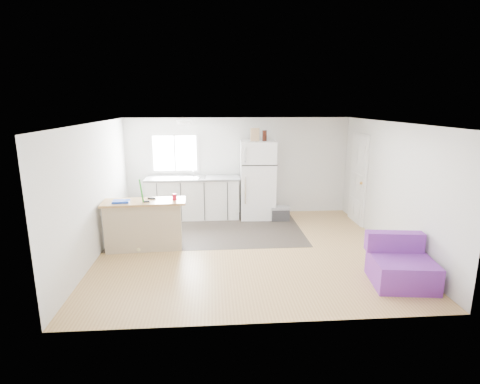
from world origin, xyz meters
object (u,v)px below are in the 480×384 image
cooler (280,213)px  red_cup (174,197)px  mop (141,240)px  cardboard_box (255,135)px  blue_tray (121,201)px  bottle_right (265,136)px  bottle_left (264,136)px  peninsula (144,224)px  refrigerator (258,180)px  kitchen_cabinets (193,197)px  purple_seat (401,266)px  cleaner_jug (175,242)px

cooler → red_cup: 2.92m
mop → cardboard_box: size_ratio=4.71×
cooler → cardboard_box: cardboard_box is taller
blue_tray → cardboard_box: 3.50m
bottle_right → bottle_left: bearing=-134.3°
peninsula → refrigerator: bearing=34.6°
refrigerator → cooler: 0.97m
bottle_left → red_cup: bearing=-137.1°
kitchen_cabinets → red_cup: bearing=-97.9°
peninsula → purple_seat: (4.21, -1.75, -0.21)m
kitchen_cabinets → bottle_left: (1.69, -0.12, 1.49)m
cooler → cardboard_box: (-0.59, 0.29, 1.85)m
cardboard_box → cooler: bearing=-25.9°
cooler → purple_seat: bearing=-68.2°
peninsula → cardboard_box: 3.36m
red_cup → bottle_right: bottle_right is taller
red_cup → bottle_left: bearing=42.9°
cleaner_jug → blue_tray: (-0.96, -0.00, 0.83)m
red_cup → bottle_left: bottle_left is taller
cooler → purple_seat: (1.29, -3.32, 0.10)m
peninsula → bottle_right: bottle_right is taller
peninsula → purple_seat: size_ratio=1.58×
bottle_left → bottle_right: size_ratio=1.00×
mop → bottle_left: 3.71m
purple_seat → red_cup: 4.10m
blue_tray → mop: bearing=-11.4°
mop → cardboard_box: bearing=54.4°
cleaner_jug → cardboard_box: (1.74, 1.95, 1.89)m
kitchen_cabinets → blue_tray: (-1.22, -2.03, 0.45)m
cooler → cleaner_jug: 2.87m
blue_tray → bottle_left: size_ratio=1.20×
cardboard_box → bottle_right: size_ratio=1.20×
bottle_right → mop: bearing=-142.5°
mop → red_cup: (0.65, 0.17, 0.78)m
peninsula → cleaner_jug: bearing=-12.1°
cooler → blue_tray: (-3.30, -1.66, 0.79)m
cooler → bottle_left: bearing=147.4°
peninsula → red_cup: 0.79m
cooler → mop: 3.44m
purple_seat → bottle_left: (-1.68, 3.58, 1.73)m
purple_seat → peninsula: bearing=165.0°
red_cup → cardboard_box: (1.73, 1.84, 1.02)m
cooler → bottle_right: 1.88m
cooler → peninsula: bearing=-151.1°
refrigerator → cooler: size_ratio=4.24×
cooler → purple_seat: purple_seat is taller
kitchen_cabinets → mop: mop is taller
cooler → red_cup: bearing=-145.7°
refrigerator → mop: (-2.46, -2.04, -0.71)m
peninsula → blue_tray: (-0.38, -0.09, 0.49)m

